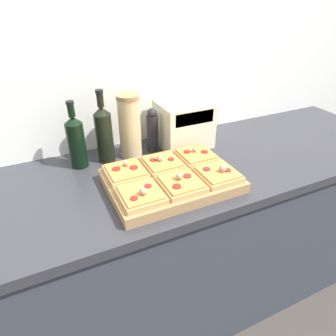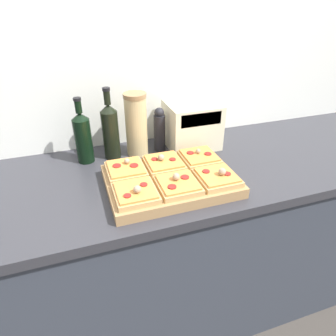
{
  "view_description": "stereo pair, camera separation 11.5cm",
  "coord_description": "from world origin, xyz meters",
  "views": [
    {
      "loc": [
        -0.35,
        -0.66,
        1.53
      ],
      "look_at": [
        0.07,
        0.24,
        0.94
      ],
      "focal_mm": 32.0,
      "sensor_mm": 36.0,
      "label": 1
    },
    {
      "loc": [
        -0.24,
        -0.7,
        1.53
      ],
      "look_at": [
        0.07,
        0.24,
        0.94
      ],
      "focal_mm": 32.0,
      "sensor_mm": 36.0,
      "label": 2
    }
  ],
  "objects": [
    {
      "name": "pizza_slice_front_right",
      "position": [
        0.23,
        0.13,
        0.94
      ],
      "size": [
        0.14,
        0.15,
        0.06
      ],
      "color": "tan",
      "rests_on": "cutting_board"
    },
    {
      "name": "pizza_slice_front_center",
      "position": [
        0.07,
        0.13,
        0.94
      ],
      "size": [
        0.14,
        0.15,
        0.05
      ],
      "color": "tan",
      "rests_on": "cutting_board"
    },
    {
      "name": "olive_oil_bottle",
      "position": [
        -0.22,
        0.51,
        1.0
      ],
      "size": [
        0.07,
        0.07,
        0.29
      ],
      "color": "black",
      "rests_on": "kitchen_counter"
    },
    {
      "name": "toaster_oven",
      "position": [
        0.28,
        0.51,
        0.99
      ],
      "size": [
        0.26,
        0.21,
        0.21
      ],
      "color": "beige",
      "rests_on": "kitchen_counter"
    },
    {
      "name": "kitchen_counter",
      "position": [
        0.0,
        0.32,
        0.44
      ],
      "size": [
        2.63,
        0.67,
        0.88
      ],
      "color": "#333842",
      "rests_on": "ground_plane"
    },
    {
      "name": "cutting_board",
      "position": [
        0.07,
        0.21,
        0.9
      ],
      "size": [
        0.48,
        0.34,
        0.04
      ],
      "primitive_type": "cube",
      "color": "#A37A4C",
      "rests_on": "kitchen_counter"
    },
    {
      "name": "pizza_slice_back_right",
      "position": [
        0.23,
        0.29,
        0.94
      ],
      "size": [
        0.14,
        0.15,
        0.05
      ],
      "color": "tan",
      "rests_on": "cutting_board"
    },
    {
      "name": "pizza_slice_back_left",
      "position": [
        -0.08,
        0.29,
        0.94
      ],
      "size": [
        0.14,
        0.15,
        0.05
      ],
      "color": "tan",
      "rests_on": "cutting_board"
    },
    {
      "name": "wall_back",
      "position": [
        0.0,
        0.67,
        1.25
      ],
      "size": [
        6.0,
        0.06,
        2.5
      ],
      "color": "silver",
      "rests_on": "ground_plane"
    },
    {
      "name": "wine_bottle",
      "position": [
        -0.1,
        0.51,
        1.01
      ],
      "size": [
        0.07,
        0.07,
        0.32
      ],
      "color": "black",
      "rests_on": "kitchen_counter"
    },
    {
      "name": "pizza_slice_back_center",
      "position": [
        0.07,
        0.29,
        0.94
      ],
      "size": [
        0.14,
        0.15,
        0.05
      ],
      "color": "tan",
      "rests_on": "cutting_board"
    },
    {
      "name": "grain_jar_tall",
      "position": [
        0.01,
        0.51,
        1.02
      ],
      "size": [
        0.1,
        0.1,
        0.28
      ],
      "color": "tan",
      "rests_on": "kitchen_counter"
    },
    {
      "name": "pepper_mill",
      "position": [
        0.12,
        0.51,
        0.98
      ],
      "size": [
        0.05,
        0.05,
        0.21
      ],
      "color": "black",
      "rests_on": "kitchen_counter"
    },
    {
      "name": "pizza_slice_front_left",
      "position": [
        -0.08,
        0.13,
        0.94
      ],
      "size": [
        0.14,
        0.15,
        0.05
      ],
      "color": "tan",
      "rests_on": "cutting_board"
    }
  ]
}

